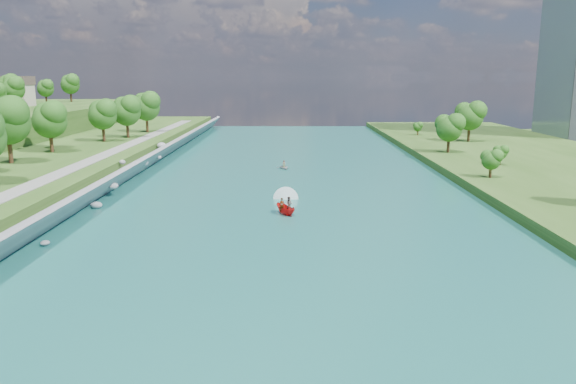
{
  "coord_description": "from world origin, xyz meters",
  "views": [
    {
      "loc": [
        0.53,
        -59.36,
        17.06
      ],
      "look_at": [
        0.25,
        11.76,
        2.5
      ],
      "focal_mm": 35.0,
      "sensor_mm": 36.0,
      "label": 1
    }
  ],
  "objects": [
    {
      "name": "ground",
      "position": [
        0.0,
        0.0,
        0.0
      ],
      "size": [
        260.0,
        260.0,
        0.0
      ],
      "primitive_type": "plane",
      "color": "#2D5119",
      "rests_on": "ground"
    },
    {
      "name": "river_water",
      "position": [
        0.0,
        20.0,
        0.05
      ],
      "size": [
        55.0,
        240.0,
        0.1
      ],
      "primitive_type": "cube",
      "color": "#185B59",
      "rests_on": "ground"
    },
    {
      "name": "trees_east",
      "position": [
        40.35,
        41.92,
        6.18
      ],
      "size": [
        17.46,
        139.38,
        11.63
      ],
      "color": "#265316",
      "rests_on": "berm_east"
    },
    {
      "name": "trees_ridge",
      "position": [
        -73.32,
        103.41,
        13.89
      ],
      "size": [
        16.48,
        67.19,
        10.81
      ],
      "color": "#265316",
      "rests_on": "ridge_west"
    },
    {
      "name": "riverside_path",
      "position": [
        -32.5,
        20.0,
        3.55
      ],
      "size": [
        3.0,
        200.0,
        0.1
      ],
      "primitive_type": "cube",
      "color": "gray",
      "rests_on": "berm_west"
    },
    {
      "name": "riprap_bank",
      "position": [
        -25.86,
        19.17,
        1.82
      ],
      "size": [
        4.26,
        236.0,
        4.28
      ],
      "color": "slate",
      "rests_on": "ground"
    },
    {
      "name": "motorboat",
      "position": [
        -0.07,
        11.26,
        0.74
      ],
      "size": [
        3.6,
        18.75,
        2.18
      ],
      "rotation": [
        0.0,
        0.0,
        3.66
      ],
      "color": "red",
      "rests_on": "river_water"
    },
    {
      "name": "raft",
      "position": [
        -0.64,
        45.53,
        0.47
      ],
      "size": [
        2.96,
        3.64,
        1.57
      ],
      "rotation": [
        0.0,
        0.0,
        0.24
      ],
      "color": "#989BA1",
      "rests_on": "river_water"
    }
  ]
}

